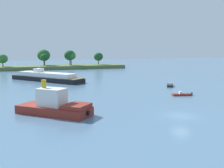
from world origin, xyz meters
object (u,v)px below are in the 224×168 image
object	(u,v)px
white_riverboat	(46,77)
small_motorboat	(182,94)
tugboat	(55,106)
fishing_skiff	(170,85)

from	to	relation	value
white_riverboat	small_motorboat	distance (m)	42.02
small_motorboat	tugboat	bearing A→B (deg)	-165.27
tugboat	white_riverboat	bearing A→B (deg)	86.23
white_riverboat	tugboat	bearing A→B (deg)	-93.77
white_riverboat	tugboat	world-z (taller)	white_riverboat
small_motorboat	tugboat	size ratio (longest dim) A/B	0.40
fishing_skiff	tugboat	size ratio (longest dim) A/B	0.41
fishing_skiff	small_motorboat	distance (m)	13.44
fishing_skiff	small_motorboat	world-z (taller)	fishing_skiff
small_motorboat	tugboat	world-z (taller)	tugboat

